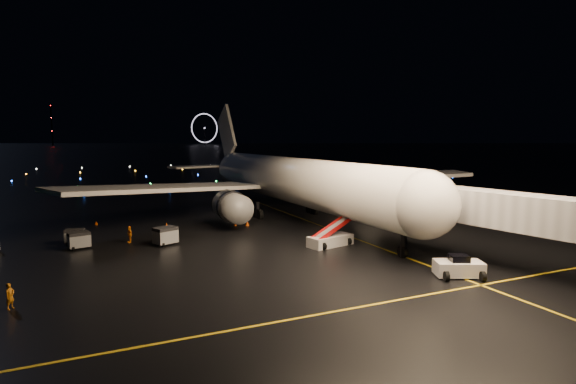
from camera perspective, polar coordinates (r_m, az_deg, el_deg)
name	(u,v)px	position (r m, az deg, el deg)	size (l,w,h in m)	color
ground	(109,154)	(334.46, -21.74, 4.47)	(2000.00, 2000.00, 0.00)	black
lane_centre	(322,226)	(56.88, 4.39, -4.37)	(0.25, 80.00, 0.02)	gold
lane_cross	(273,323)	(28.13, -1.92, -16.26)	(60.00, 0.25, 0.02)	gold
airliner	(281,154)	(64.89, -0.89, 4.80)	(61.65, 58.56, 17.47)	silver
pushback_tug	(459,266)	(39.00, 20.86, -8.72)	(3.70, 1.94, 1.76)	silver
belt_loader	(330,229)	(46.53, 5.41, -4.73)	(7.18, 1.96, 3.48)	silver
crew_a	(10,296)	(34.88, -31.83, -11.18)	(0.63, 0.42, 1.74)	orange
crew_c	(130,234)	(50.81, -19.48, -5.08)	(1.05, 0.44, 1.79)	orange
safety_cone_0	(247,223)	(57.45, -5.18, -3.99)	(0.49, 0.49, 0.55)	#E64C06
safety_cone_1	(235,224)	(57.52, -6.73, -4.04)	(0.42, 0.42, 0.47)	#E64C06
safety_cone_2	(166,225)	(58.32, -15.19, -4.04)	(0.49, 0.49, 0.55)	#E64C06
safety_cone_3	(96,223)	(62.86, -23.17, -3.61)	(0.44, 0.44, 0.50)	#E64C06
ferris_wheel	(205,129)	(776.41, -10.54, 7.83)	(50.00, 4.00, 52.00)	black
radio_mast	(52,124)	(775.56, -27.82, 7.61)	(1.80, 1.80, 64.00)	black
taxiway_lights	(141,175)	(141.15, -18.14, 2.09)	(164.00, 92.00, 0.36)	black
baggage_cart_0	(165,236)	(48.58, -15.30, -5.41)	(2.21, 1.54, 1.87)	gray
baggage_cart_1	(75,237)	(52.37, -25.45, -5.13)	(1.84, 1.29, 1.57)	gray
baggage_cart_2	(79,240)	(49.99, -25.01, -5.59)	(1.99, 1.39, 1.69)	gray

